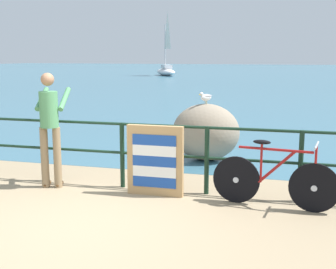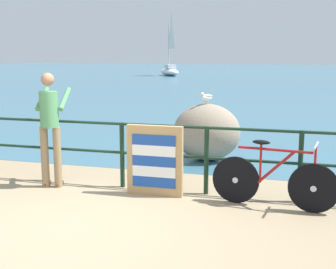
{
  "view_description": "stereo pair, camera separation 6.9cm",
  "coord_description": "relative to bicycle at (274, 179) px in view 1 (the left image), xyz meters",
  "views": [
    {
      "loc": [
        2.49,
        -4.74,
        2.05
      ],
      "look_at": [
        0.63,
        2.06,
        0.8
      ],
      "focal_mm": 48.27,
      "sensor_mm": 36.0,
      "label": 1
    },
    {
      "loc": [
        2.56,
        -4.72,
        2.05
      ],
      "look_at": [
        0.63,
        2.06,
        0.8
      ],
      "focal_mm": 48.27,
      "sensor_mm": 36.0,
      "label": 2
    }
  ],
  "objects": [
    {
      "name": "folded_deckchair_stack",
      "position": [
        -1.71,
        0.1,
        0.13
      ],
      "size": [
        0.84,
        0.1,
        1.04
      ],
      "color": "tan",
      "rests_on": "ground_plane"
    },
    {
      "name": "seagull",
      "position": [
        -1.42,
        2.51,
        0.86
      ],
      "size": [
        0.26,
        0.31,
        0.23
      ],
      "rotation": [
        0.0,
        0.0,
        4.07
      ],
      "color": "gold",
      "rests_on": "breakwater_boulder_main"
    },
    {
      "name": "ground_plane",
      "position": [
        -2.32,
        18.69,
        -0.44
      ],
      "size": [
        120.0,
        120.0,
        0.1
      ],
      "primitive_type": "cube",
      "color": "#937F60"
    },
    {
      "name": "promenade_railing",
      "position": [
        -2.32,
        0.35,
        0.24
      ],
      "size": [
        8.04,
        0.07,
        1.02
      ],
      "color": "black",
      "rests_on": "ground_plane"
    },
    {
      "name": "breakwater_boulder_main",
      "position": [
        -1.42,
        2.53,
        0.16
      ],
      "size": [
        1.32,
        1.07,
        1.11
      ],
      "color": "gray",
      "rests_on": "ground"
    },
    {
      "name": "sea_surface",
      "position": [
        -2.32,
        46.4,
        -0.39
      ],
      "size": [
        120.0,
        90.0,
        0.01
      ],
      "primitive_type": "cube",
      "color": "#38667A",
      "rests_on": "ground_plane"
    },
    {
      "name": "bicycle",
      "position": [
        0.0,
        0.0,
        0.0
      ],
      "size": [
        1.69,
        0.48,
        0.92
      ],
      "rotation": [
        0.0,
        0.0,
        -0.13
      ],
      "color": "black",
      "rests_on": "ground_plane"
    },
    {
      "name": "sailboat",
      "position": [
        -11.85,
        36.99,
        0.32
      ],
      "size": [
        3.44,
        4.42,
        6.16
      ],
      "rotation": [
        0.0,
        0.0,
        2.13
      ],
      "color": "white",
      "rests_on": "sea_surface"
    },
    {
      "name": "person_at_railing",
      "position": [
        -3.39,
        0.07,
        0.6
      ],
      "size": [
        0.54,
        0.67,
        1.78
      ],
      "rotation": [
        0.0,
        0.0,
        1.78
      ],
      "color": "#8C7251",
      "rests_on": "ground_plane"
    }
  ]
}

